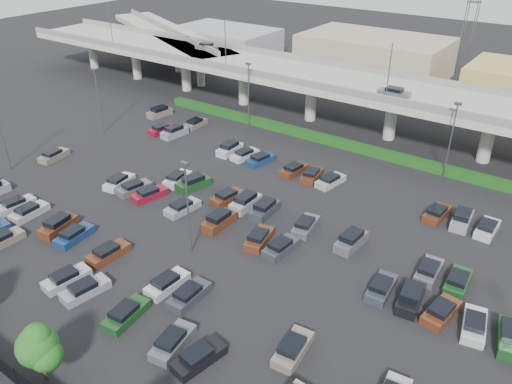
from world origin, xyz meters
TOP-DOWN VIEW (x-y plane):
  - ground at (0.00, 0.00)m, footprint 280.00×280.00m
  - overpass at (-0.18, 32.01)m, footprint 150.00×13.00m
  - on_ramp at (-52.10, 43.05)m, footprint 50.93×30.13m
  - hedge at (0.00, 25.00)m, footprint 66.00×1.60m
  - fence at (-0.05, -28.00)m, footprint 70.00×0.10m
  - tree_row at (0.70, -26.53)m, footprint 65.07×3.66m
  - parked_cars at (0.01, -3.28)m, footprint 63.21×41.64m
  - light_poles at (-4.13, 2.00)m, footprint 66.90×48.38m
  - distant_buildings at (12.38, 61.81)m, footprint 138.00×24.00m

SIDE VIEW (x-z plane):
  - ground at x=0.00m, z-range 0.00..0.00m
  - hedge at x=0.00m, z-range 0.00..1.10m
  - parked_cars at x=0.01m, z-range -0.23..1.44m
  - fence at x=-0.05m, z-range -0.10..1.90m
  - tree_row at x=0.70m, z-range 0.55..6.49m
  - distant_buildings at x=12.38m, z-range -0.76..8.24m
  - light_poles at x=-4.13m, z-range 1.09..11.39m
  - on_ramp at x=-52.10m, z-range 2.46..11.26m
  - overpass at x=-0.18m, z-range -0.93..14.87m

